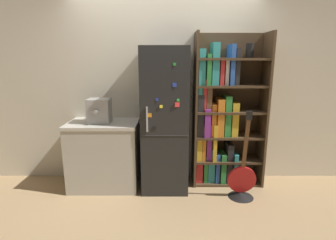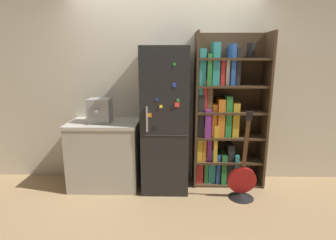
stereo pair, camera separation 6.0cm
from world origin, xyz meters
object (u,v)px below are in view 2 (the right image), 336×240
Objects in this scene: refrigerator at (165,120)px; espresso_machine at (100,111)px; guitar at (242,186)px; bookshelf at (221,118)px.

refrigerator is 5.94× the size of espresso_machine.
bookshelf is at bearing 114.62° from guitar.
bookshelf reaches higher than refrigerator.
refrigerator is at bearing 161.73° from guitar.
refrigerator reaches higher than espresso_machine.
bookshelf is 0.91m from guitar.
refrigerator is at bearing -169.03° from bookshelf.
guitar is at bearing -18.27° from refrigerator.
bookshelf reaches higher than espresso_machine.
refrigerator is 0.85m from espresso_machine.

